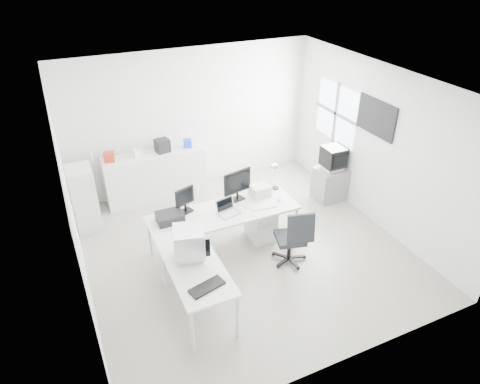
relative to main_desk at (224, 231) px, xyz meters
name	(u,v)px	position (x,y,z in m)	size (l,w,h in m)	color
floor	(245,249)	(0.31, -0.13, -0.38)	(5.00, 5.00, 0.01)	beige
ceiling	(246,84)	(0.31, -0.13, 2.42)	(5.00, 5.00, 0.01)	white
back_wall	(192,120)	(0.31, 2.37, 1.02)	(5.00, 0.02, 2.80)	silver
left_wall	(72,214)	(-2.19, -0.13, 1.02)	(0.02, 5.00, 2.80)	silver
right_wall	(377,147)	(2.81, -0.13, 1.02)	(0.02, 5.00, 2.80)	silver
window	(336,113)	(2.79, 1.07, 1.23)	(0.02, 1.20, 1.10)	white
wall_picture	(376,118)	(2.78, -0.03, 1.52)	(0.04, 0.90, 0.60)	black
main_desk	(224,231)	(0.00, 0.00, 0.00)	(2.40, 0.80, 0.75)	silver
side_desk	(198,289)	(-0.85, -1.10, 0.00)	(0.70, 1.40, 0.75)	silver
drawer_pedestal	(261,223)	(0.70, 0.05, -0.08)	(0.40, 0.50, 0.60)	silver
inkjet_printer	(170,217)	(-0.85, 0.10, 0.45)	(0.40, 0.31, 0.14)	black
lcd_monitor_small	(185,200)	(-0.55, 0.25, 0.59)	(0.34, 0.19, 0.42)	black
lcd_monitor_large	(237,185)	(0.35, 0.25, 0.64)	(0.51, 0.21, 0.53)	black
laptop	(229,209)	(0.05, -0.10, 0.48)	(0.30, 0.31, 0.20)	#B7B7BA
white_keyboard	(264,207)	(0.65, -0.15, 0.38)	(0.42, 0.13, 0.02)	silver
white_mouse	(279,200)	(0.95, -0.10, 0.41)	(0.06, 0.06, 0.06)	silver
laser_printer	(260,190)	(0.75, 0.22, 0.47)	(0.32, 0.27, 0.18)	silver
desk_lamp	(276,175)	(1.10, 0.30, 0.64)	(0.18, 0.18, 0.53)	silver
crt_monitor	(189,245)	(-0.85, -0.85, 0.58)	(0.36, 0.36, 0.41)	#B7B7BA
black_keyboard	(207,287)	(-0.85, -1.50, 0.39)	(0.46, 0.18, 0.03)	black
office_chair	(290,235)	(0.83, -0.70, 0.12)	(0.57, 0.57, 0.99)	#232627
tv_cabinet	(330,184)	(2.53, 0.64, -0.05)	(0.60, 0.49, 0.65)	slate
crt_tv	(333,159)	(2.53, 0.64, 0.50)	(0.50, 0.48, 0.45)	black
sideboard	(155,176)	(-0.58, 2.11, 0.11)	(1.93, 0.48, 0.97)	silver
clutter_box_a	(109,157)	(-1.38, 2.11, 0.68)	(0.18, 0.16, 0.18)	#B42D19
clutter_box_b	(137,153)	(-0.88, 2.11, 0.66)	(0.14, 0.12, 0.14)	silver
clutter_box_c	(162,146)	(-0.38, 2.11, 0.72)	(0.25, 0.23, 0.25)	black
clutter_box_d	(188,143)	(0.12, 2.11, 0.67)	(0.16, 0.14, 0.16)	blue
clutter_bottle	(92,158)	(-1.68, 2.15, 0.70)	(0.07, 0.07, 0.22)	silver
filing_cabinet	(84,199)	(-1.97, 1.60, 0.22)	(0.42, 0.50, 1.20)	silver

